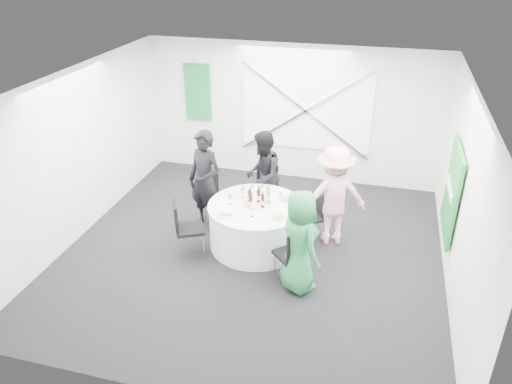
% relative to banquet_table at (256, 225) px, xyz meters
% --- Properties ---
extents(floor, '(6.00, 6.00, 0.00)m').
position_rel_banquet_table_xyz_m(floor, '(0.00, -0.20, -0.38)').
color(floor, black).
rests_on(floor, ground).
extents(ceiling, '(6.00, 6.00, 0.00)m').
position_rel_banquet_table_xyz_m(ceiling, '(0.00, -0.20, 2.42)').
color(ceiling, silver).
rests_on(ceiling, wall_back).
extents(wall_back, '(6.00, 0.00, 6.00)m').
position_rel_banquet_table_xyz_m(wall_back, '(0.00, 2.80, 1.02)').
color(wall_back, white).
rests_on(wall_back, floor).
extents(wall_front, '(6.00, 0.00, 6.00)m').
position_rel_banquet_table_xyz_m(wall_front, '(0.00, -3.20, 1.02)').
color(wall_front, white).
rests_on(wall_front, floor).
extents(wall_left, '(0.00, 6.00, 6.00)m').
position_rel_banquet_table_xyz_m(wall_left, '(-3.00, -0.20, 1.02)').
color(wall_left, white).
rests_on(wall_left, floor).
extents(wall_right, '(0.00, 6.00, 6.00)m').
position_rel_banquet_table_xyz_m(wall_right, '(3.00, -0.20, 1.02)').
color(wall_right, white).
rests_on(wall_right, floor).
extents(window_panel, '(2.60, 0.03, 1.60)m').
position_rel_banquet_table_xyz_m(window_panel, '(0.30, 2.76, 1.12)').
color(window_panel, silver).
rests_on(window_panel, wall_back).
extents(window_brace_a, '(2.63, 0.05, 1.84)m').
position_rel_banquet_table_xyz_m(window_brace_a, '(0.30, 2.72, 1.12)').
color(window_brace_a, silver).
rests_on(window_brace_a, window_panel).
extents(window_brace_b, '(2.63, 0.05, 1.84)m').
position_rel_banquet_table_xyz_m(window_brace_b, '(0.30, 2.72, 1.12)').
color(window_brace_b, silver).
rests_on(window_brace_b, window_panel).
extents(green_banner, '(0.55, 0.04, 1.20)m').
position_rel_banquet_table_xyz_m(green_banner, '(-2.00, 2.75, 1.32)').
color(green_banner, '#14652C').
rests_on(green_banner, wall_back).
extents(green_sign, '(0.05, 1.20, 1.40)m').
position_rel_banquet_table_xyz_m(green_sign, '(2.94, 0.40, 0.82)').
color(green_sign, '#177F26').
rests_on(green_sign, wall_right).
extents(banquet_table, '(1.56, 1.56, 0.76)m').
position_rel_banquet_table_xyz_m(banquet_table, '(0.00, 0.00, 0.00)').
color(banquet_table, white).
rests_on(banquet_table, floor).
extents(chair_back, '(0.45, 0.46, 0.92)m').
position_rel_banquet_table_xyz_m(chair_back, '(-0.10, 1.10, 0.16)').
color(chair_back, black).
rests_on(chair_back, floor).
extents(chair_back_left, '(0.53, 0.53, 0.84)m').
position_rel_banquet_table_xyz_m(chair_back_left, '(-0.94, 0.62, 0.11)').
color(chair_back_left, black).
rests_on(chair_back_left, floor).
extents(chair_back_right, '(0.53, 0.52, 0.85)m').
position_rel_banquet_table_xyz_m(chair_back_right, '(0.89, 0.48, 0.12)').
color(chair_back_right, black).
rests_on(chair_back_right, floor).
extents(chair_front_right, '(0.59, 0.59, 0.92)m').
position_rel_banquet_table_xyz_m(chair_front_right, '(0.79, -0.83, 0.16)').
color(chair_front_right, black).
rests_on(chair_front_right, floor).
extents(chair_front_left, '(0.59, 0.59, 0.96)m').
position_rel_banquet_table_xyz_m(chair_front_left, '(-1.03, -0.55, 0.18)').
color(chair_front_left, black).
rests_on(chair_front_left, floor).
extents(person_man_back_left, '(0.76, 0.63, 1.79)m').
position_rel_banquet_table_xyz_m(person_man_back_left, '(-1.00, 0.36, 0.52)').
color(person_man_back_left, black).
rests_on(person_man_back_left, floor).
extents(person_man_back, '(0.54, 0.84, 1.62)m').
position_rel_banquet_table_xyz_m(person_man_back, '(-0.15, 1.03, 0.43)').
color(person_man_back, black).
rests_on(person_man_back, floor).
extents(person_woman_pink, '(1.22, 0.88, 1.71)m').
position_rel_banquet_table_xyz_m(person_woman_pink, '(1.18, 0.46, 0.47)').
color(person_woman_pink, pink).
rests_on(person_woman_pink, floor).
extents(person_woman_green, '(0.89, 0.90, 1.57)m').
position_rel_banquet_table_xyz_m(person_woman_green, '(0.88, -0.91, 0.40)').
color(person_woman_green, '#248546').
rests_on(person_woman_green, floor).
extents(plate_back, '(0.26, 0.26, 0.01)m').
position_rel_banquet_table_xyz_m(plate_back, '(-0.07, 0.53, 0.39)').
color(plate_back, white).
rests_on(plate_back, banquet_table).
extents(plate_back_left, '(0.27, 0.27, 0.01)m').
position_rel_banquet_table_xyz_m(plate_back_left, '(-0.46, 0.27, 0.39)').
color(plate_back_left, white).
rests_on(plate_back_left, banquet_table).
extents(plate_back_right, '(0.27, 0.27, 0.04)m').
position_rel_banquet_table_xyz_m(plate_back_right, '(0.41, 0.31, 0.40)').
color(plate_back_right, white).
rests_on(plate_back_right, banquet_table).
extents(plate_front_right, '(0.26, 0.26, 0.04)m').
position_rel_banquet_table_xyz_m(plate_front_right, '(0.44, -0.29, 0.40)').
color(plate_front_right, white).
rests_on(plate_front_right, banquet_table).
extents(plate_front_left, '(0.26, 0.26, 0.01)m').
position_rel_banquet_table_xyz_m(plate_front_left, '(-0.39, -0.46, 0.39)').
color(plate_front_left, white).
rests_on(plate_front_left, banquet_table).
extents(napkin, '(0.21, 0.15, 0.05)m').
position_rel_banquet_table_xyz_m(napkin, '(-0.36, -0.41, 0.42)').
color(napkin, white).
rests_on(napkin, plate_front_left).
extents(beer_bottle_a, '(0.06, 0.06, 0.26)m').
position_rel_banquet_table_xyz_m(beer_bottle_a, '(-0.14, 0.11, 0.48)').
color(beer_bottle_a, '#3A180A').
rests_on(beer_bottle_a, banquet_table).
extents(beer_bottle_b, '(0.06, 0.06, 0.27)m').
position_rel_banquet_table_xyz_m(beer_bottle_b, '(0.01, 0.12, 0.48)').
color(beer_bottle_b, '#3A180A').
rests_on(beer_bottle_b, banquet_table).
extents(beer_bottle_c, '(0.06, 0.06, 0.28)m').
position_rel_banquet_table_xyz_m(beer_bottle_c, '(0.12, -0.04, 0.49)').
color(beer_bottle_c, '#3A180A').
rests_on(beer_bottle_c, banquet_table).
extents(beer_bottle_d, '(0.06, 0.06, 0.26)m').
position_rel_banquet_table_xyz_m(beer_bottle_d, '(-0.06, -0.09, 0.48)').
color(beer_bottle_d, '#3A180A').
rests_on(beer_bottle_d, banquet_table).
extents(green_water_bottle, '(0.08, 0.08, 0.32)m').
position_rel_banquet_table_xyz_m(green_water_bottle, '(0.17, 0.12, 0.51)').
color(green_water_bottle, '#42AD56').
rests_on(green_water_bottle, banquet_table).
extents(clear_water_bottle, '(0.08, 0.08, 0.30)m').
position_rel_banquet_table_xyz_m(clear_water_bottle, '(-0.14, -0.10, 0.50)').
color(clear_water_bottle, white).
rests_on(clear_water_bottle, banquet_table).
extents(wine_glass_a, '(0.07, 0.07, 0.17)m').
position_rel_banquet_table_xyz_m(wine_glass_a, '(-0.29, 0.28, 0.50)').
color(wine_glass_a, white).
rests_on(wine_glass_a, banquet_table).
extents(wine_glass_b, '(0.07, 0.07, 0.17)m').
position_rel_banquet_table_xyz_m(wine_glass_b, '(-0.16, 0.38, 0.50)').
color(wine_glass_b, white).
rests_on(wine_glass_b, banquet_table).
extents(wine_glass_c, '(0.07, 0.07, 0.17)m').
position_rel_banquet_table_xyz_m(wine_glass_c, '(-0.02, 0.36, 0.50)').
color(wine_glass_c, white).
rests_on(wine_glass_c, banquet_table).
extents(wine_glass_d, '(0.07, 0.07, 0.17)m').
position_rel_banquet_table_xyz_m(wine_glass_d, '(-0.41, -0.07, 0.50)').
color(wine_glass_d, white).
rests_on(wine_glass_d, banquet_table).
extents(wine_glass_e, '(0.07, 0.07, 0.17)m').
position_rel_banquet_table_xyz_m(wine_glass_e, '(0.34, 0.23, 0.50)').
color(wine_glass_e, white).
rests_on(wine_glass_e, banquet_table).
extents(wine_glass_f, '(0.07, 0.07, 0.17)m').
position_rel_banquet_table_xyz_m(wine_glass_f, '(0.03, -0.37, 0.50)').
color(wine_glass_f, white).
rests_on(wine_glass_f, banquet_table).
extents(wine_glass_g, '(0.07, 0.07, 0.17)m').
position_rel_banquet_table_xyz_m(wine_glass_g, '(-0.29, 0.19, 0.50)').
color(wine_glass_g, white).
rests_on(wine_glass_g, banquet_table).
extents(fork_a, '(0.08, 0.14, 0.01)m').
position_rel_banquet_table_xyz_m(fork_a, '(0.57, 0.07, 0.38)').
color(fork_a, silver).
rests_on(fork_a, banquet_table).
extents(knife_a, '(0.08, 0.14, 0.01)m').
position_rel_banquet_table_xyz_m(knife_a, '(0.42, 0.40, 0.38)').
color(knife_a, silver).
rests_on(knife_a, banquet_table).
extents(fork_b, '(0.10, 0.13, 0.01)m').
position_rel_banquet_table_xyz_m(fork_b, '(0.34, -0.46, 0.38)').
color(fork_b, silver).
rests_on(fork_b, banquet_table).
extents(knife_b, '(0.11, 0.12, 0.01)m').
position_rel_banquet_table_xyz_m(knife_b, '(0.53, -0.23, 0.38)').
color(knife_b, silver).
rests_on(knife_b, banquet_table).
extents(fork_c, '(0.15, 0.03, 0.01)m').
position_rel_banquet_table_xyz_m(fork_c, '(0.21, 0.54, 0.38)').
color(fork_c, silver).
rests_on(fork_c, banquet_table).
extents(knife_c, '(0.15, 0.03, 0.01)m').
position_rel_banquet_table_xyz_m(knife_c, '(-0.13, 0.56, 0.38)').
color(knife_c, silver).
rests_on(knife_c, banquet_table).
extents(fork_d, '(0.08, 0.14, 0.01)m').
position_rel_banquet_table_xyz_m(fork_d, '(-0.41, 0.41, 0.38)').
color(fork_d, silver).
rests_on(fork_d, banquet_table).
extents(knife_d, '(0.09, 0.13, 0.01)m').
position_rel_banquet_table_xyz_m(knife_d, '(-0.55, 0.16, 0.38)').
color(knife_d, silver).
rests_on(knife_d, banquet_table).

